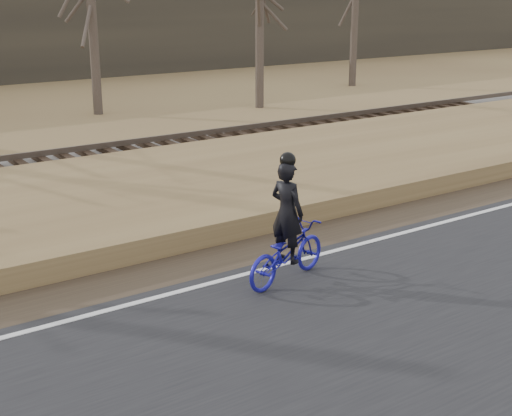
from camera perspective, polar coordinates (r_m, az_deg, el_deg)
ground at (r=11.51m, az=-5.67°, el=-7.29°), size 120.00×120.00×0.00m
road at (r=9.61m, az=1.74°, el=-12.28°), size 120.00×6.00×0.06m
edge_line at (r=11.64m, az=-6.16°, el=-6.65°), size 120.00×0.12×0.01m
shoulder at (r=12.48m, az=-8.36°, el=-5.27°), size 120.00×1.60×0.04m
embankment at (r=15.02m, az=-13.49°, el=-0.85°), size 120.00×5.00×0.44m
ballast at (r=18.49m, az=-17.81°, el=2.21°), size 120.00×3.00×0.45m
railroad at (r=18.42m, az=-17.90°, el=3.12°), size 120.00×2.40×0.29m
cyclist at (r=11.77m, az=2.47°, el=-2.68°), size 1.98×1.12×2.20m
bare_tree_center at (r=28.46m, az=-13.05°, el=15.65°), size 0.36×0.36×8.36m
bare_tree_right at (r=29.45m, az=0.29°, el=14.16°), size 0.36×0.36×6.35m
bare_tree_far_right at (r=36.56m, az=7.92°, el=15.29°), size 0.36×0.36×7.22m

